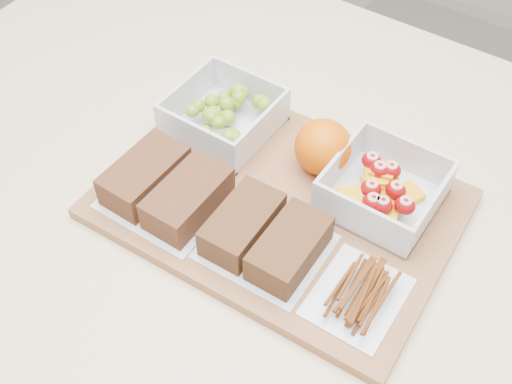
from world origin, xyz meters
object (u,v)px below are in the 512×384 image
pretzel_bag (359,291)px  sandwich_bag_left (166,187)px  sandwich_bag_center (266,237)px  fruit_container (383,190)px  cutting_board (278,204)px  orange (323,147)px  grape_container (226,114)px

pretzel_bag → sandwich_bag_left: bearing=-178.3°
sandwich_bag_center → pretzel_bag: sandwich_bag_center is taller
sandwich_bag_center → pretzel_bag: size_ratio=1.25×
sandwich_bag_center → fruit_container: bearing=60.2°
cutting_board → sandwich_bag_center: 0.08m
sandwich_bag_left → pretzel_bag: size_ratio=1.29×
orange → sandwich_bag_center: 0.15m
sandwich_bag_left → pretzel_bag: sandwich_bag_left is taller
cutting_board → fruit_container: 0.13m
fruit_container → sandwich_bag_left: size_ratio=0.88×
orange → sandwich_bag_center: orange is taller
cutting_board → sandwich_bag_left: 0.14m
grape_container → sandwich_bag_center: bearing=-41.4°
grape_container → pretzel_bag: 0.31m
sandwich_bag_left → orange: bearing=50.0°
sandwich_bag_left → grape_container: bearing=96.2°
grape_container → sandwich_bag_left: 0.14m
orange → sandwich_bag_center: size_ratio=0.52×
fruit_container → pretzel_bag: 0.14m
sandwich_bag_left → pretzel_bag: 0.26m
grape_container → sandwich_bag_center: 0.21m
fruit_container → grape_container: bearing=180.0°
orange → pretzel_bag: (0.13, -0.15, -0.02)m
fruit_container → orange: 0.09m
sandwich_bag_center → orange: bearing=94.6°
orange → sandwich_bag_left: bearing=-130.0°
orange → sandwich_bag_left: size_ratio=0.50×
cutting_board → fruit_container: fruit_container is taller
cutting_board → fruit_container: size_ratio=3.28×
fruit_container → pretzel_bag: bearing=-73.0°
sandwich_bag_left → sandwich_bag_center: 0.14m
orange → grape_container: bearing=-176.5°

